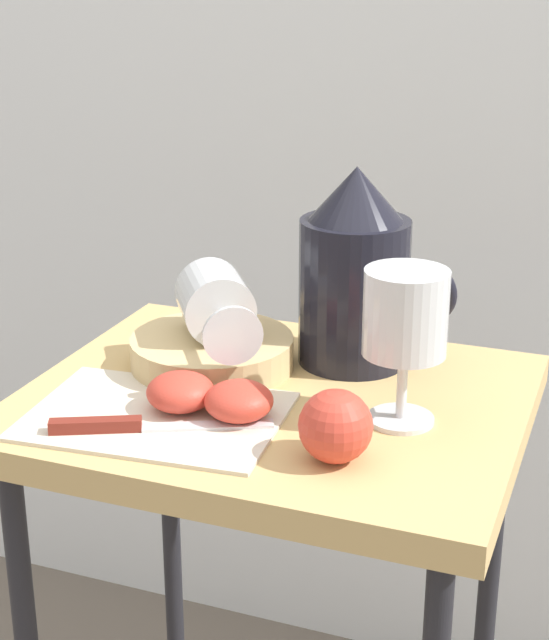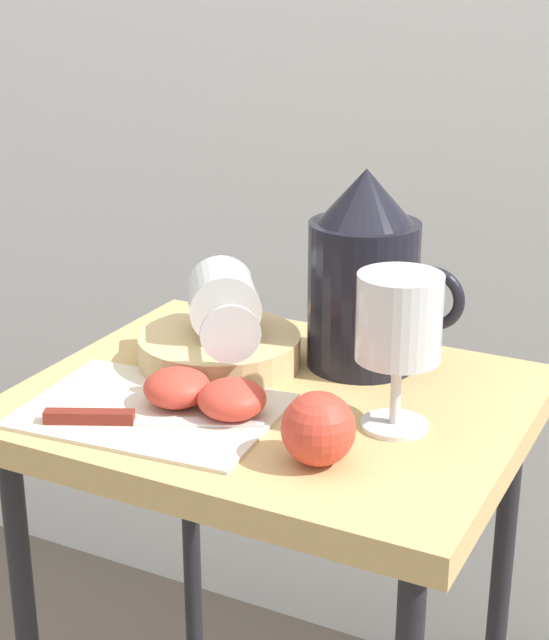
% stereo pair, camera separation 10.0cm
% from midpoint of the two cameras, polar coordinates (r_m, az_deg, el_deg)
% --- Properties ---
extents(curtain_drape, '(2.40, 0.03, 1.96)m').
position_cam_midpoint_polar(curtain_drape, '(1.49, 6.16, 13.55)').
color(curtain_drape, white).
rests_on(curtain_drape, ground_plane).
extents(table, '(0.50, 0.41, 0.73)m').
position_cam_midpoint_polar(table, '(1.07, -2.70, -8.69)').
color(table, tan).
rests_on(table, ground_plane).
extents(linen_napkin, '(0.25, 0.19, 0.00)m').
position_cam_midpoint_polar(linen_napkin, '(0.99, -9.57, -5.41)').
color(linen_napkin, beige).
rests_on(linen_napkin, table).
extents(basket_tray, '(0.17, 0.17, 0.03)m').
position_cam_midpoint_polar(basket_tray, '(1.09, -6.16, -1.88)').
color(basket_tray, tan).
rests_on(basket_tray, table).
extents(pitcher, '(0.17, 0.12, 0.21)m').
position_cam_midpoint_polar(pitcher, '(1.08, 1.91, 1.91)').
color(pitcher, black).
rests_on(pitcher, table).
extents(wine_glass_upright, '(0.08, 0.08, 0.15)m').
position_cam_midpoint_polar(wine_glass_upright, '(0.93, 4.34, -0.13)').
color(wine_glass_upright, silver).
rests_on(wine_glass_upright, table).
extents(wine_glass_tipped_near, '(0.14, 0.16, 0.07)m').
position_cam_midpoint_polar(wine_glass_tipped_near, '(1.07, -6.00, 0.90)').
color(wine_glass_tipped_near, silver).
rests_on(wine_glass_tipped_near, basket_tray).
extents(apple_half_left, '(0.07, 0.07, 0.04)m').
position_cam_midpoint_polar(apple_half_left, '(0.99, -8.21, -4.07)').
color(apple_half_left, '#CC3D2D').
rests_on(apple_half_left, linen_napkin).
extents(apple_half_right, '(0.07, 0.07, 0.04)m').
position_cam_midpoint_polar(apple_half_right, '(0.96, -5.00, -4.62)').
color(apple_half_right, '#CC3D2D').
rests_on(apple_half_right, linen_napkin).
extents(apple_whole, '(0.07, 0.07, 0.07)m').
position_cam_midpoint_polar(apple_whole, '(0.88, 0.22, -6.06)').
color(apple_whole, '#CC3D2D').
rests_on(apple_whole, table).
extents(knife, '(0.19, 0.10, 0.01)m').
position_cam_midpoint_polar(knife, '(0.96, -11.19, -5.90)').
color(knife, silver).
rests_on(knife, linen_napkin).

